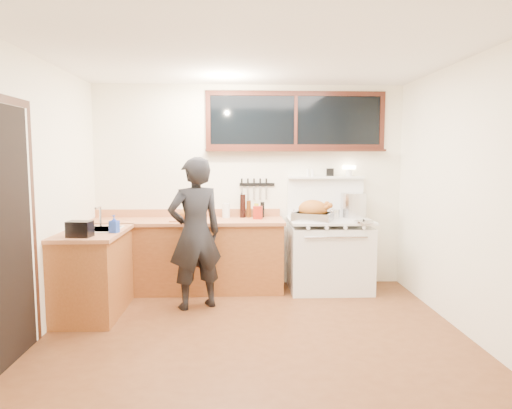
{
  "coord_description": "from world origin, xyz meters",
  "views": [
    {
      "loc": [
        -0.16,
        -4.21,
        1.68
      ],
      "look_at": [
        0.05,
        0.85,
        1.15
      ],
      "focal_mm": 32.0,
      "sensor_mm": 36.0,
      "label": 1
    }
  ],
  "objects_px": {
    "man": "(195,233)",
    "cutting_board": "(188,216)",
    "vintage_stove": "(329,253)",
    "roast_turkey": "(313,212)"
  },
  "relations": [
    {
      "from": "vintage_stove",
      "to": "cutting_board",
      "type": "relative_size",
      "value": 3.71
    },
    {
      "from": "cutting_board",
      "to": "roast_turkey",
      "type": "bearing_deg",
      "value": -2.54
    },
    {
      "from": "man",
      "to": "cutting_board",
      "type": "xyz_separation_m",
      "value": [
        -0.14,
        0.59,
        0.11
      ]
    },
    {
      "from": "man",
      "to": "roast_turkey",
      "type": "xyz_separation_m",
      "value": [
        1.4,
        0.53,
        0.16
      ]
    },
    {
      "from": "cutting_board",
      "to": "roast_turkey",
      "type": "height_order",
      "value": "roast_turkey"
    },
    {
      "from": "cutting_board",
      "to": "vintage_stove",
      "type": "bearing_deg",
      "value": 1.16
    },
    {
      "from": "vintage_stove",
      "to": "man",
      "type": "bearing_deg",
      "value": -158.81
    },
    {
      "from": "man",
      "to": "roast_turkey",
      "type": "relative_size",
      "value": 2.98
    },
    {
      "from": "roast_turkey",
      "to": "vintage_stove",
      "type": "bearing_deg",
      "value": 24.57
    },
    {
      "from": "vintage_stove",
      "to": "cutting_board",
      "type": "height_order",
      "value": "vintage_stove"
    }
  ]
}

